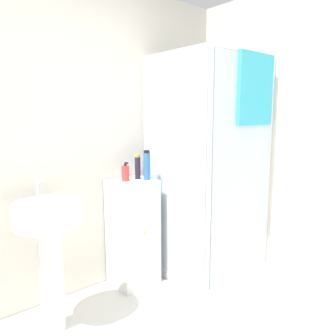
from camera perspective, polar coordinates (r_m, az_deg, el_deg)
wall_back at (r=2.61m, az=-20.15°, el=4.24°), size 6.40×0.06×2.50m
shower_enclosure at (r=2.99m, az=7.04°, el=-7.79°), size 0.82×0.85×1.96m
vanity_cabinet at (r=2.88m, az=-6.14°, el=-11.02°), size 0.36×0.35×0.91m
sink at (r=2.33m, az=-20.00°, el=-11.34°), size 0.44×0.44×1.02m
soap_dispenser at (r=2.72m, az=-7.41°, el=-0.89°), size 0.06×0.07×0.16m
shampoo_bottle_tall_black at (r=2.79m, az=-5.31°, el=0.18°), size 0.05×0.05×0.21m
shampoo_bottle_blue at (r=2.75m, az=-3.71°, el=0.47°), size 0.06×0.06×0.25m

